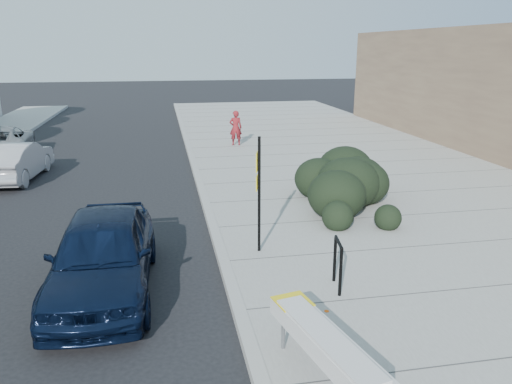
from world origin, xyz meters
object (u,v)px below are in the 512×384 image
at_px(sign_post, 258,187).
at_px(suv_silver, 2,142).
at_px(bench, 326,344).
at_px(wagon_silver, 16,161).
at_px(sedan_navy, 103,254).
at_px(bike_rack, 338,260).
at_px(pedestrian, 236,128).

height_order(sign_post, suv_silver, sign_post).
height_order(bench, wagon_silver, wagon_silver).
bearing_deg(sedan_navy, wagon_silver, 114.09).
bearing_deg(bike_rack, wagon_silver, 137.75).
bearing_deg(suv_silver, pedestrian, 173.13).
bearing_deg(bench, sedan_navy, 119.17).
distance_m(bike_rack, sedan_navy, 4.22).
bearing_deg(suv_silver, bike_rack, 116.71).
relative_size(suv_silver, pedestrian, 3.04).
bearing_deg(bench, suv_silver, 104.47).
relative_size(wagon_silver, suv_silver, 0.85).
xyz_separation_m(bike_rack, sedan_navy, (-4.12, 0.95, 0.04)).
height_order(bench, pedestrian, pedestrian).
bearing_deg(bench, wagon_silver, 106.21).
height_order(sedan_navy, suv_silver, sedan_navy).
height_order(sign_post, sedan_navy, sign_post).
bearing_deg(sedan_navy, bench, -46.84).
distance_m(suv_silver, pedestrian, 9.59).
relative_size(bike_rack, wagon_silver, 0.23).
bearing_deg(sedan_navy, bike_rack, -11.49).
bearing_deg(pedestrian, suv_silver, 4.01).
xyz_separation_m(bike_rack, suv_silver, (-9.34, 13.79, -0.06)).
height_order(bench, sign_post, sign_post).
relative_size(bench, bike_rack, 2.68).
relative_size(sedan_navy, pedestrian, 2.86).
bearing_deg(suv_silver, sign_post, 117.58).
bearing_deg(sign_post, pedestrian, 99.45).
height_order(wagon_silver, suv_silver, wagon_silver).
bearing_deg(pedestrian, sign_post, 87.24).
xyz_separation_m(suv_silver, pedestrian, (9.59, 0.09, 0.27)).
xyz_separation_m(bench, bike_rack, (1.05, 2.49, -0.02)).
height_order(bench, suv_silver, suv_silver).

